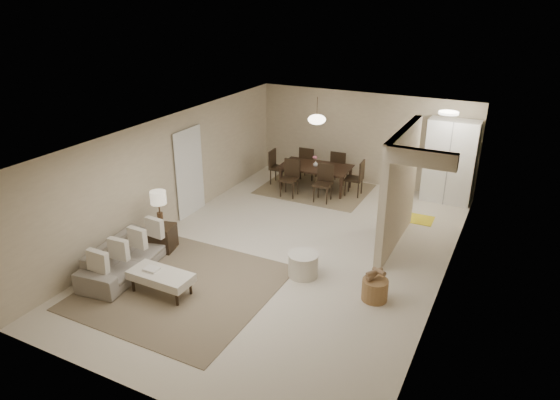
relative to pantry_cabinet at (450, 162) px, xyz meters
The scene contains 22 objects.
floor 4.88m from the pantry_cabinet, 119.52° to the right, with size 9.00×9.00×0.00m, color beige.
ceiling 4.98m from the pantry_cabinet, 119.52° to the right, with size 9.00×9.00×0.00m, color white.
back_wall 2.38m from the pantry_cabinet, behind, with size 6.00×6.00×0.00m, color tan.
left_wall 6.77m from the pantry_cabinet, 142.20° to the right, with size 9.00×9.00×0.00m, color tan.
right_wall 4.21m from the pantry_cabinet, 81.10° to the right, with size 9.00×9.00×0.00m, color tan.
partition 2.96m from the pantry_cabinet, 100.74° to the right, with size 0.15×2.50×2.50m, color tan.
doorway 6.40m from the pantry_cabinet, 146.29° to the right, with size 0.04×0.90×2.04m, color black.
pantry_cabinet is the anchor object (origin of this frame).
flush_light 1.70m from the pantry_cabinet, 93.01° to the right, with size 0.44×0.44×0.05m, color white.
living_rug 7.31m from the pantry_cabinet, 119.10° to the right, with size 3.20×3.20×0.01m, color brown.
sofa 7.98m from the pantry_cabinet, 127.20° to the right, with size 0.80×2.05×0.60m, color gray.
ottoman_bench 7.63m from the pantry_cabinet, 119.32° to the right, with size 1.16×0.54×0.41m.
side_table 7.18m from the pantry_cabinet, 131.72° to the right, with size 0.49×0.49×0.54m, color black.
table_lamp 7.14m from the pantry_cabinet, 131.72° to the right, with size 0.32×0.32×0.76m.
round_pouf 5.31m from the pantry_cabinet, 109.32° to the right, with size 0.58×0.58×0.45m, color beige.
wicker_basket 5.19m from the pantry_cabinet, 93.40° to the right, with size 0.45×0.45×0.38m, color brown.
dining_rug 3.53m from the pantry_cabinet, 166.63° to the right, with size 2.80×2.10×0.01m, color #887854.
dining_table 3.45m from the pantry_cabinet, 166.63° to the right, with size 1.86×1.04×0.65m, color black.
dining_chairs 3.42m from the pantry_cabinet, 166.63° to the right, with size 2.58×1.92×0.95m.
vase 3.38m from the pantry_cabinet, 166.63° to the right, with size 0.14×0.14×0.15m, color white.
yellow_mat 1.86m from the pantry_cabinet, 108.33° to the right, with size 0.95×0.58×0.01m, color yellow.
pendant_light 3.48m from the pantry_cabinet, 166.63° to the right, with size 0.46×0.46×0.71m.
Camera 1 is at (3.89, -8.25, 4.96)m, focal length 32.00 mm.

